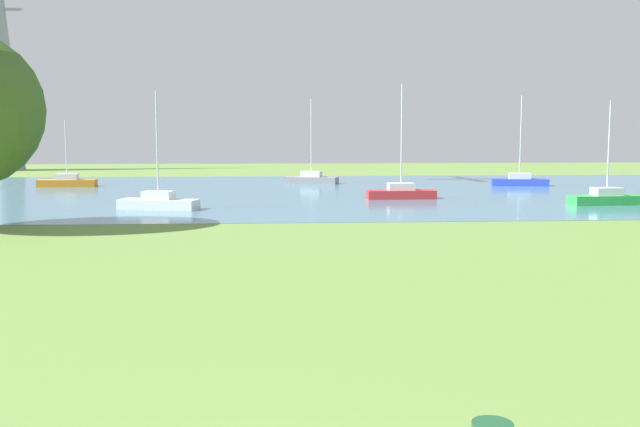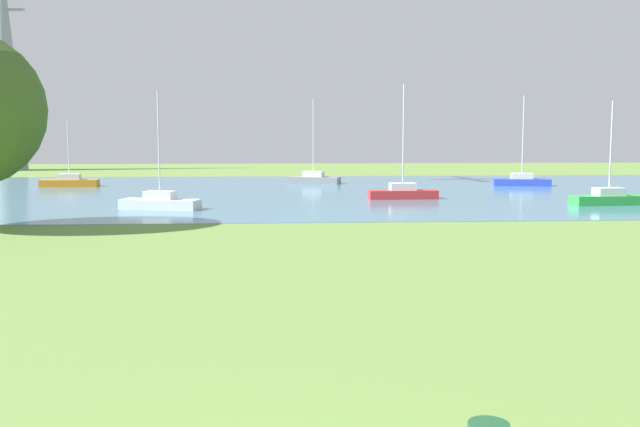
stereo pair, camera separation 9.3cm
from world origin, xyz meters
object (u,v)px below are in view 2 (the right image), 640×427
at_px(sailboat_white, 160,202).
at_px(sailboat_orange, 70,182).
at_px(sailboat_blue, 522,181).
at_px(sailboat_green, 609,198).
at_px(sailboat_red, 403,192).
at_px(electricity_pylon, 4,55).
at_px(sailboat_gray, 313,178).

relative_size(sailboat_white, sailboat_orange, 1.25).
bearing_deg(sailboat_blue, sailboat_white, -148.17).
relative_size(sailboat_green, sailboat_red, 0.84).
relative_size(sailboat_white, electricity_pylon, 0.26).
distance_m(sailboat_blue, sailboat_green, 16.77).
height_order(sailboat_white, electricity_pylon, electricity_pylon).
height_order(sailboat_red, sailboat_gray, sailboat_red).
relative_size(sailboat_orange, sailboat_gray, 0.75).
bearing_deg(electricity_pylon, sailboat_red, -45.09).
height_order(sailboat_white, sailboat_orange, sailboat_white).
xyz_separation_m(sailboat_blue, sailboat_gray, (-17.90, 4.12, -0.00)).
relative_size(sailboat_blue, sailboat_green, 1.17).
bearing_deg(electricity_pylon, sailboat_gray, -35.56).
xyz_separation_m(sailboat_green, sailboat_gray, (-17.85, 20.89, 0.01)).
height_order(sailboat_blue, sailboat_green, sailboat_blue).
bearing_deg(sailboat_blue, electricity_pylon, 151.03).
bearing_deg(sailboat_orange, sailboat_white, -61.14).
bearing_deg(sailboat_green, sailboat_red, 157.64).
height_order(sailboat_green, sailboat_red, sailboat_red).
height_order(sailboat_blue, sailboat_orange, sailboat_blue).
bearing_deg(electricity_pylon, sailboat_green, -40.89).
bearing_deg(sailboat_gray, sailboat_blue, -12.96).
bearing_deg(sailboat_red, sailboat_green, -22.36).
height_order(sailboat_green, electricity_pylon, electricity_pylon).
relative_size(sailboat_green, sailboat_white, 0.93).
distance_m(sailboat_white, electricity_pylon, 55.44).
distance_m(sailboat_green, sailboat_orange, 43.01).
height_order(sailboat_red, electricity_pylon, electricity_pylon).
distance_m(sailboat_white, sailboat_gray, 24.13).
bearing_deg(sailboat_blue, sailboat_gray, 167.04).
bearing_deg(sailboat_red, sailboat_blue, 43.00).
bearing_deg(sailboat_white, sailboat_blue, 31.83).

